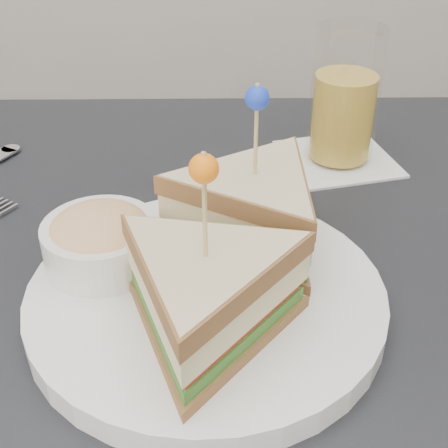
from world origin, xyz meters
TOP-DOWN VIEW (x-y plane):
  - table at (0.00, 0.00)m, footprint 0.80×0.80m
  - plate_meal at (0.00, -0.03)m, footprint 0.37×0.37m
  - drink_set at (0.14, 0.22)m, footprint 0.14×0.14m

SIDE VIEW (x-z plane):
  - table at x=0.00m, z-range 0.30..1.05m
  - plate_meal at x=0.00m, z-range 0.71..0.88m
  - drink_set at x=0.14m, z-range 0.74..0.89m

